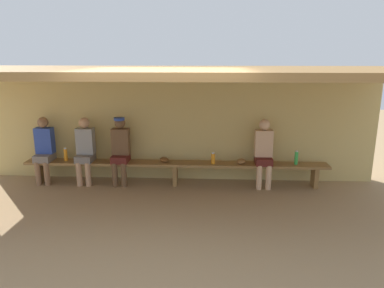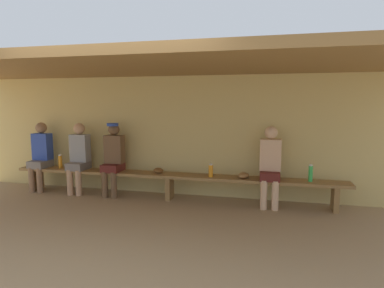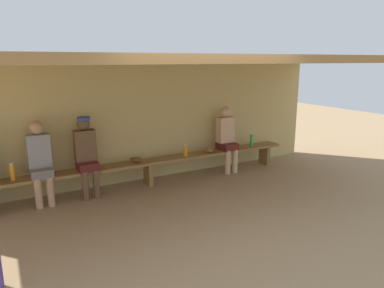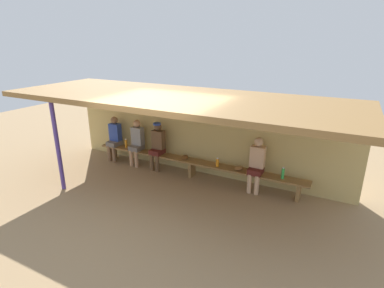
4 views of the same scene
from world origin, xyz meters
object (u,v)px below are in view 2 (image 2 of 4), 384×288
Objects in this scene: player_in_red at (270,163)px; player_shirtless_tan at (79,155)px; bench at (170,178)px; water_bottle_clear at (211,171)px; baseball_glove_tan at (158,171)px; water_bottle_orange at (60,162)px; water_bottle_green at (311,173)px; player_in_blue at (41,154)px; player_near_post at (113,156)px; baseball_glove_dark_brown at (244,175)px.

player_in_red and player_shirtless_tan have the same top height.
bench is at bearing -179.90° from player_in_red.
baseball_glove_tan is at bearing 175.57° from water_bottle_clear.
water_bottle_green is at bearing -0.15° from water_bottle_orange.
player_in_blue is 5.88× the size of water_bottle_clear.
water_bottle_orange is at bearing 178.99° from water_bottle_clear.
bench is 2.21m from water_bottle_orange.
water_bottle_clear is at bearing -3.75° from bench.
player_in_red reaches higher than water_bottle_orange.
player_in_red is 4.80× the size of water_bottle_green.
player_near_post reaches higher than player_in_red.
water_bottle_orange is 1.11× the size of baseball_glove_tan.
player_shirtless_tan is at bearing 179.84° from water_bottle_green.
water_bottle_orange is (-2.96, 0.05, 0.02)m from water_bottle_clear.
player_near_post is 5.60× the size of baseball_glove_dark_brown.
player_near_post is at bearing 179.81° from bench.
player_near_post reaches higher than water_bottle_clear.
player_in_red is 1.00× the size of player_shirtless_tan.
player_shirtless_tan is at bearing 0.00° from water_bottle_orange.
water_bottle_clear is (1.84, -0.05, -0.18)m from player_near_post.
player_in_red is 4.99× the size of water_bottle_orange.
bench is at bearing -0.10° from player_shirtless_tan.
water_bottle_clear is 2.96m from water_bottle_orange.
player_shirtless_tan is 5.56× the size of baseball_glove_dark_brown.
water_bottle_orange reaches higher than baseball_glove_tan.
player_shirtless_tan is at bearing 180.00° from player_in_red.
player_near_post is 1.01× the size of player_shirtless_tan.
player_in_blue is 5.56× the size of baseball_glove_dark_brown.
baseball_glove_dark_brown reaches higher than bench.
baseball_glove_dark_brown is (3.51, -0.01, -0.08)m from water_bottle_orange.
water_bottle_orange is at bearing -121.42° from baseball_glove_tan.
baseball_glove_dark_brown is (1.30, -0.00, 0.12)m from bench.
player_near_post is 2.82m from player_in_red.
player_near_post is 2.40m from baseball_glove_dark_brown.
water_bottle_clear is at bearing 118.63° from baseball_glove_dark_brown.
player_in_blue is 2.43m from baseball_glove_tan.
player_near_post is 1.55m from player_in_blue.
player_shirtless_tan is (0.83, 0.00, 0.00)m from player_in_blue.
baseball_glove_dark_brown is (3.10, -0.01, -0.22)m from player_shirtless_tan.
water_bottle_green is (1.61, 0.04, 0.03)m from water_bottle_clear.
player_near_post reaches higher than baseball_glove_dark_brown.
player_shirtless_tan is 3.11m from baseball_glove_dark_brown.
player_in_blue reaches higher than water_bottle_orange.
player_in_blue is 4.99× the size of water_bottle_orange.
player_in_red is at bearing 0.00° from player_in_blue.
player_in_red is 3.53m from player_shirtless_tan.
player_in_blue is 1.00× the size of player_shirtless_tan.
player_in_red is (1.73, 0.00, 0.34)m from bench.
water_bottle_green reaches higher than bench.
player_in_blue is (-1.55, -0.00, -0.02)m from player_near_post.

